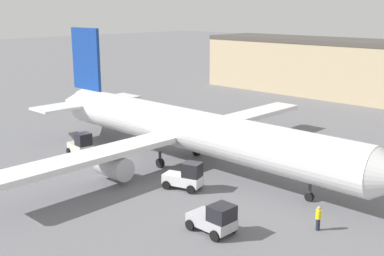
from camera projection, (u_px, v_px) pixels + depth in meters
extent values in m
plane|color=slate|center=(192.00, 165.00, 46.49)|extent=(400.00, 400.00, 0.00)
cube|color=tan|center=(370.00, 73.00, 78.55)|extent=(60.05, 11.49, 8.96)
cube|color=#47423D|center=(373.00, 43.00, 77.37)|extent=(60.05, 11.72, 0.70)
cylinder|color=silver|center=(192.00, 130.00, 45.63)|extent=(35.51, 4.15, 3.92)
cone|color=silver|center=(75.00, 102.00, 58.94)|extent=(4.34, 3.76, 3.73)
cube|color=silver|center=(245.00, 116.00, 54.45)|extent=(3.17, 17.36, 0.50)
cube|color=silver|center=(87.00, 158.00, 39.51)|extent=(3.17, 17.36, 0.50)
cylinder|color=#ADADB2|center=(231.00, 133.00, 52.97)|extent=(3.39, 2.03, 2.01)
cylinder|color=#ADADB2|center=(113.00, 166.00, 41.68)|extent=(3.39, 2.03, 2.01)
cube|color=navy|center=(86.00, 59.00, 55.63)|extent=(4.97, 0.39, 7.10)
cube|color=silver|center=(117.00, 98.00, 59.91)|extent=(3.56, 4.73, 0.24)
cube|color=silver|center=(56.00, 108.00, 53.84)|extent=(3.56, 4.73, 0.24)
cylinder|color=#38383D|center=(310.00, 192.00, 37.75)|extent=(0.28, 0.28, 1.57)
cylinder|color=black|center=(309.00, 197.00, 37.86)|extent=(0.70, 0.35, 0.70)
cylinder|color=#38383D|center=(160.00, 160.00, 45.69)|extent=(0.28, 0.28, 1.57)
cylinder|color=black|center=(160.00, 163.00, 45.77)|extent=(0.90, 0.36, 0.90)
cylinder|color=#38383D|center=(197.00, 149.00, 49.28)|extent=(0.28, 0.28, 1.57)
cylinder|color=black|center=(197.00, 152.00, 49.36)|extent=(0.90, 0.36, 0.90)
cylinder|color=#1E2338|center=(318.00, 224.00, 32.88)|extent=(0.28, 0.28, 0.84)
cylinder|color=yellow|center=(319.00, 214.00, 32.69)|extent=(0.38, 0.38, 0.66)
sphere|color=tan|center=(319.00, 208.00, 32.58)|extent=(0.24, 0.24, 0.24)
cube|color=silver|center=(183.00, 180.00, 40.35)|extent=(3.55, 2.34, 0.84)
cube|color=black|center=(192.00, 170.00, 39.71)|extent=(1.76, 1.66, 1.20)
cylinder|color=black|center=(191.00, 189.00, 39.34)|extent=(0.78, 0.49, 0.73)
cylinder|color=black|center=(198.00, 184.00, 40.58)|extent=(0.78, 0.49, 0.73)
cylinder|color=black|center=(167.00, 185.00, 40.33)|extent=(0.78, 0.49, 0.73)
cylinder|color=black|center=(175.00, 180.00, 41.57)|extent=(0.78, 0.49, 0.73)
cube|color=beige|center=(80.00, 148.00, 49.58)|extent=(3.05, 1.82, 0.89)
cube|color=black|center=(83.00, 139.00, 48.72)|extent=(1.41, 1.50, 1.27)
cube|color=#333333|center=(77.00, 137.00, 49.72)|extent=(1.91, 1.25, 0.71)
cylinder|color=black|center=(78.00, 156.00, 48.45)|extent=(0.71, 0.35, 0.68)
cylinder|color=black|center=(92.00, 153.00, 49.42)|extent=(0.71, 0.35, 0.68)
cylinder|color=black|center=(69.00, 151.00, 49.96)|extent=(0.71, 0.35, 0.68)
cylinder|color=black|center=(82.00, 148.00, 50.93)|extent=(0.71, 0.35, 0.68)
cube|color=#B2B2B7|center=(211.00, 221.00, 32.63)|extent=(3.31, 1.84, 0.73)
cube|color=black|center=(222.00, 213.00, 31.79)|extent=(1.47, 1.63, 1.04)
cylinder|color=black|center=(215.00, 236.00, 31.33)|extent=(0.75, 0.30, 0.75)
cylinder|color=black|center=(233.00, 227.00, 32.54)|extent=(0.75, 0.30, 0.75)
cylinder|color=black|center=(190.00, 225.00, 32.90)|extent=(0.75, 0.30, 0.75)
cylinder|color=black|center=(208.00, 217.00, 34.12)|extent=(0.75, 0.30, 0.75)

